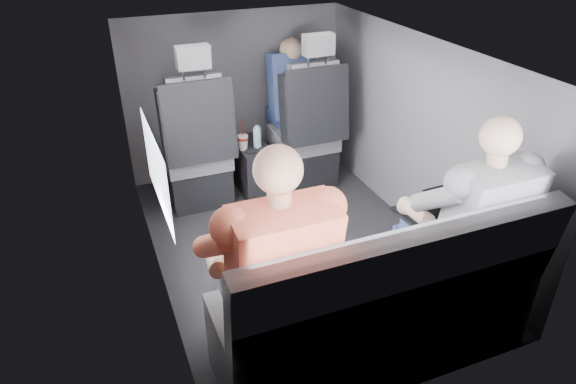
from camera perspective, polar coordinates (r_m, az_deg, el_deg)
name	(u,v)px	position (r m, az deg, el deg)	size (l,w,h in m)	color
floor	(295,247)	(3.55, 0.73, -6.08)	(2.60, 2.60, 0.00)	black
ceiling	(296,49)	(2.98, 0.90, 15.58)	(2.60, 2.60, 0.00)	#B2B2AD
panel_left	(149,184)	(3.01, -15.19, 0.88)	(0.02, 2.60, 1.35)	#56565B
panel_right	(417,137)	(3.62, 14.13, 5.98)	(0.02, 2.60, 1.35)	#56565B
panel_front	(235,95)	(4.35, -5.94, 10.66)	(1.80, 0.02, 1.35)	#56565B
panel_back	(415,283)	(2.25, 13.90, -9.74)	(1.80, 0.02, 1.35)	#56565B
side_window	(156,170)	(2.65, -14.42, 2.36)	(0.02, 0.75, 0.42)	white
seatbelt	(316,97)	(3.90, 3.16, 10.48)	(0.05, 0.01, 0.65)	black
front_seat_left	(197,156)	(3.94, -10.07, 3.97)	(0.52, 0.58, 1.26)	black
front_seat_right	(306,138)	(4.19, 2.03, 6.01)	(0.52, 0.58, 1.26)	black
center_console	(253,167)	(4.16, -3.93, 2.75)	(0.24, 0.48, 0.41)	black
rear_bench	(378,312)	(2.63, 9.96, -13.00)	(1.60, 0.57, 0.92)	slate
soda_cup	(243,142)	(3.97, -5.04, 5.58)	(0.08, 0.08, 0.25)	white
water_bottle	(257,137)	(4.00, -3.45, 6.09)	(0.06, 0.06, 0.18)	#B0D1EF
laptop_white	(253,259)	(2.39, -3.91, -7.48)	(0.33, 0.31, 0.23)	white
laptop_black	(438,210)	(2.85, 16.30, -1.90)	(0.36, 0.33, 0.25)	black
passenger_rear_left	(271,270)	(2.29, -1.91, -8.61)	(0.55, 0.66, 1.29)	#2F3034
passenger_rear_right	(465,223)	(2.77, 19.11, -3.32)	(0.52, 0.64, 1.25)	navy
passenger_front_right	(291,89)	(4.28, 0.32, 11.42)	(0.37, 0.37, 0.71)	navy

